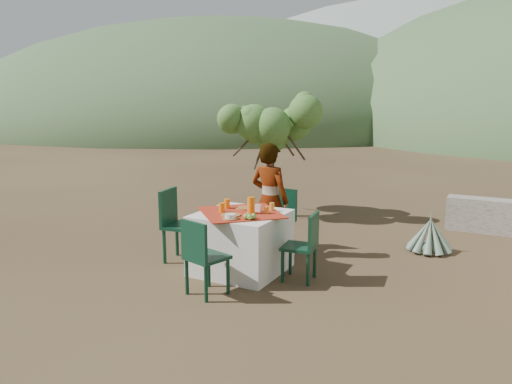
% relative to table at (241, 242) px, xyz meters
% --- Properties ---
extents(ground, '(160.00, 160.00, 0.00)m').
position_rel_table_xyz_m(ground, '(-0.29, 0.08, -0.38)').
color(ground, '#372419').
rests_on(ground, ground).
extents(table, '(1.30, 1.30, 0.76)m').
position_rel_table_xyz_m(table, '(0.00, 0.00, 0.00)').
color(table, silver).
rests_on(table, ground).
extents(chair_far, '(0.44, 0.44, 0.88)m').
position_rel_table_xyz_m(chair_far, '(0.04, 1.08, 0.11)').
color(chair_far, black).
rests_on(chair_far, ground).
extents(chair_near, '(0.49, 0.49, 0.86)m').
position_rel_table_xyz_m(chair_near, '(0.03, -0.91, 0.10)').
color(chair_near, black).
rests_on(chair_near, ground).
extents(chair_left, '(0.51, 0.51, 0.97)m').
position_rel_table_xyz_m(chair_left, '(-0.97, -0.02, 0.16)').
color(chair_left, black).
rests_on(chair_left, ground).
extents(chair_right, '(0.42, 0.42, 0.83)m').
position_rel_table_xyz_m(chair_right, '(0.84, 0.05, 0.08)').
color(chair_right, black).
rests_on(chair_right, ground).
extents(person, '(0.62, 0.45, 1.57)m').
position_rel_table_xyz_m(person, '(0.04, 0.74, 0.40)').
color(person, '#8C6651').
rests_on(person, ground).
extents(shrub_tree, '(1.67, 1.64, 1.96)m').
position_rel_table_xyz_m(shrub_tree, '(-0.92, 2.91, 1.17)').
color(shrub_tree, '#4B3725').
rests_on(shrub_tree, ground).
extents(agave, '(0.64, 0.65, 0.69)m').
position_rel_table_xyz_m(agave, '(1.98, 1.96, -0.15)').
color(agave, slate).
rests_on(agave, ground).
extents(hill_near_left, '(40.00, 40.00, 16.00)m').
position_rel_table_xyz_m(hill_near_left, '(-18.29, 30.08, -0.38)').
color(hill_near_left, '#33512E').
rests_on(hill_near_left, ground).
extents(hill_far_center, '(60.00, 60.00, 24.00)m').
position_rel_table_xyz_m(hill_far_center, '(-4.29, 52.08, -0.38)').
color(hill_far_center, gray).
rests_on(hill_far_center, ground).
extents(plate_far, '(0.24, 0.24, 0.01)m').
position_rel_table_xyz_m(plate_far, '(-0.05, 0.21, 0.39)').
color(plate_far, brown).
rests_on(plate_far, table).
extents(plate_near, '(0.25, 0.25, 0.01)m').
position_rel_table_xyz_m(plate_near, '(-0.02, -0.22, 0.39)').
color(plate_near, brown).
rests_on(plate_near, table).
extents(glass_far, '(0.07, 0.07, 0.12)m').
position_rel_table_xyz_m(glass_far, '(-0.27, 0.11, 0.44)').
color(glass_far, orange).
rests_on(glass_far, table).
extents(glass_near, '(0.07, 0.07, 0.12)m').
position_rel_table_xyz_m(glass_near, '(-0.20, -0.12, 0.44)').
color(glass_near, orange).
rests_on(glass_near, table).
extents(juice_pitcher, '(0.09, 0.09, 0.20)m').
position_rel_table_xyz_m(juice_pitcher, '(0.15, -0.00, 0.48)').
color(juice_pitcher, orange).
rests_on(juice_pitcher, table).
extents(bowl_plate, '(0.20, 0.20, 0.01)m').
position_rel_table_xyz_m(bowl_plate, '(0.07, -0.37, 0.39)').
color(bowl_plate, brown).
rests_on(bowl_plate, table).
extents(white_bowl, '(0.13, 0.13, 0.05)m').
position_rel_table_xyz_m(white_bowl, '(0.07, -0.37, 0.42)').
color(white_bowl, white).
rests_on(white_bowl, bowl_plate).
extents(jar_left, '(0.05, 0.05, 0.08)m').
position_rel_table_xyz_m(jar_left, '(0.31, 0.09, 0.42)').
color(jar_left, orange).
rests_on(jar_left, table).
extents(jar_right, '(0.06, 0.06, 0.10)m').
position_rel_table_xyz_m(jar_right, '(0.30, 0.28, 0.43)').
color(jar_right, orange).
rests_on(jar_right, table).
extents(napkin_holder, '(0.07, 0.04, 0.09)m').
position_rel_table_xyz_m(napkin_holder, '(0.18, 0.13, 0.43)').
color(napkin_holder, white).
rests_on(napkin_holder, table).
extents(fruit_cluster, '(0.14, 0.13, 0.07)m').
position_rel_table_xyz_m(fruit_cluster, '(0.27, -0.28, 0.42)').
color(fruit_cluster, olive).
rests_on(fruit_cluster, table).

